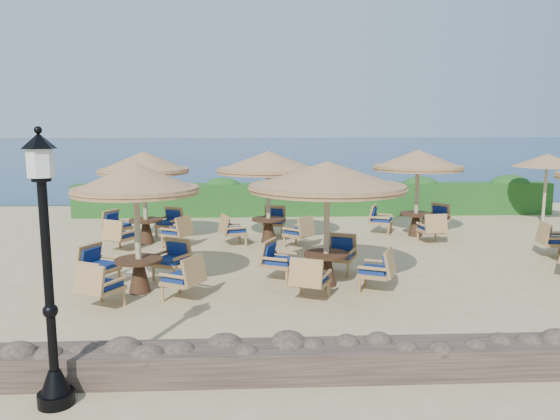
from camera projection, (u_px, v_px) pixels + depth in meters
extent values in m
plane|color=tan|center=(348.00, 262.00, 13.65)|extent=(120.00, 120.00, 0.00)
plane|color=#0B2247|center=(268.00, 147.00, 82.71)|extent=(160.00, 160.00, 0.00)
cube|color=#194A17|center=(316.00, 199.00, 20.66)|extent=(18.00, 0.90, 1.20)
cube|color=brown|center=(426.00, 359.00, 7.49)|extent=(15.00, 0.65, 0.44)
cylinder|color=black|center=(56.00, 398.00, 6.69)|extent=(0.44, 0.44, 0.16)
cone|color=black|center=(55.00, 381.00, 6.65)|extent=(0.36, 0.36, 0.30)
cylinder|color=black|center=(48.00, 283.00, 6.46)|extent=(0.11, 0.11, 2.40)
cylinder|color=silver|center=(40.00, 162.00, 6.24)|extent=(0.30, 0.30, 0.36)
cone|color=black|center=(39.00, 141.00, 6.20)|extent=(0.40, 0.40, 0.18)
cylinder|color=tan|center=(545.00, 191.00, 18.99)|extent=(0.10, 0.10, 2.20)
cone|color=olive|center=(547.00, 160.00, 18.82)|extent=(2.30, 2.30, 0.45)
cylinder|color=tan|center=(138.00, 235.00, 10.99)|extent=(0.12, 0.12, 2.40)
cone|color=olive|center=(135.00, 177.00, 10.81)|extent=(2.54, 2.54, 0.55)
cylinder|color=olive|center=(136.00, 191.00, 10.85)|extent=(2.49, 2.49, 0.14)
cylinder|color=#3E2616|center=(139.00, 260.00, 11.07)|extent=(0.96, 0.96, 0.06)
cone|color=#3E2616|center=(139.00, 277.00, 11.12)|extent=(0.44, 0.44, 0.64)
cylinder|color=tan|center=(327.00, 230.00, 11.47)|extent=(0.12, 0.12, 2.40)
cone|color=olive|center=(327.00, 174.00, 11.29)|extent=(3.32, 3.32, 0.55)
cylinder|color=olive|center=(327.00, 188.00, 11.34)|extent=(3.25, 3.25, 0.14)
cylinder|color=#3E2616|center=(326.00, 254.00, 11.56)|extent=(0.96, 0.96, 0.06)
cone|color=#3E2616|center=(326.00, 270.00, 11.61)|extent=(0.44, 0.44, 0.64)
cylinder|color=tan|center=(145.00, 202.00, 15.59)|extent=(0.12, 0.12, 2.40)
cone|color=olive|center=(143.00, 161.00, 15.41)|extent=(2.58, 2.58, 0.55)
cylinder|color=olive|center=(144.00, 171.00, 15.45)|extent=(2.53, 2.53, 0.14)
cylinder|color=#3E2616|center=(146.00, 220.00, 15.67)|extent=(0.96, 0.96, 0.06)
cone|color=#3E2616|center=(146.00, 232.00, 15.72)|extent=(0.44, 0.44, 0.64)
cylinder|color=tan|center=(268.00, 202.00, 15.75)|extent=(0.12, 0.12, 2.40)
cone|color=olive|center=(268.00, 161.00, 15.57)|extent=(2.98, 2.98, 0.55)
cylinder|color=olive|center=(268.00, 170.00, 15.61)|extent=(2.92, 2.92, 0.14)
cylinder|color=#3E2616|center=(268.00, 219.00, 15.83)|extent=(0.96, 0.96, 0.06)
cone|color=#3E2616|center=(268.00, 231.00, 15.89)|extent=(0.44, 0.44, 0.64)
cylinder|color=tan|center=(417.00, 197.00, 16.68)|extent=(0.12, 0.12, 2.40)
cone|color=olive|center=(418.00, 159.00, 16.50)|extent=(2.74, 2.74, 0.55)
cylinder|color=olive|center=(418.00, 168.00, 16.54)|extent=(2.69, 2.69, 0.14)
cylinder|color=#3E2616|center=(416.00, 214.00, 16.76)|extent=(0.96, 0.96, 0.06)
cone|color=#3E2616|center=(416.00, 225.00, 16.81)|extent=(0.44, 0.44, 0.64)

